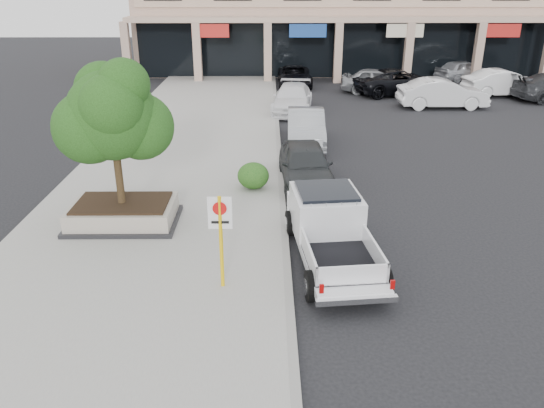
{
  "coord_description": "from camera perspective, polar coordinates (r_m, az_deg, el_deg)",
  "views": [
    {
      "loc": [
        -2.03,
        -11.74,
        6.9
      ],
      "look_at": [
        -1.92,
        1.5,
        1.27
      ],
      "focal_mm": 35.0,
      "sensor_mm": 36.0,
      "label": 1
    }
  ],
  "objects": [
    {
      "name": "pickup_truck",
      "position": [
        13.86,
        6.54,
        -3.08
      ],
      "size": [
        2.48,
        5.48,
        1.67
      ],
      "primitive_type": null,
      "rotation": [
        0.0,
        0.0,
        0.1
      ],
      "color": "white",
      "rests_on": "ground"
    },
    {
      "name": "curb_car_d",
      "position": [
        37.91,
        2.45,
        13.56
      ],
      "size": [
        2.27,
        4.92,
        1.37
      ],
      "primitive_type": "imported",
      "rotation": [
        0.0,
        0.0,
        0.0
      ],
      "color": "black",
      "rests_on": "ground"
    },
    {
      "name": "lot_car_b",
      "position": [
        32.72,
        17.86,
        11.26
      ],
      "size": [
        5.07,
        1.79,
        1.67
      ],
      "primitive_type": "imported",
      "rotation": [
        0.0,
        0.0,
        1.58
      ],
      "color": "silver",
      "rests_on": "ground"
    },
    {
      "name": "ground",
      "position": [
        13.77,
        8.13,
        -7.31
      ],
      "size": [
        120.0,
        120.0,
        0.0
      ],
      "primitive_type": "plane",
      "color": "black",
      "rests_on": "ground"
    },
    {
      "name": "planter",
      "position": [
        16.42,
        -15.69,
        -0.93
      ],
      "size": [
        3.2,
        2.2,
        0.68
      ],
      "color": "black",
      "rests_on": "sidewalk"
    },
    {
      "name": "hedge",
      "position": [
        18.41,
        -2.03,
        3.06
      ],
      "size": [
        1.1,
        0.99,
        0.93
      ],
      "primitive_type": "ellipsoid",
      "color": "#164614",
      "rests_on": "sidewalk"
    },
    {
      "name": "lot_car_d",
      "position": [
        36.06,
        13.3,
        12.7
      ],
      "size": [
        6.37,
        4.42,
        1.62
      ],
      "primitive_type": "imported",
      "rotation": [
        0.0,
        0.0,
        1.9
      ],
      "color": "black",
      "rests_on": "ground"
    },
    {
      "name": "curb",
      "position": [
        19.01,
        1.0,
        1.98
      ],
      "size": [
        0.2,
        52.0,
        0.15
      ],
      "primitive_type": "cube",
      "color": "gray",
      "rests_on": "ground"
    },
    {
      "name": "planter_tree",
      "position": [
        15.61,
        -16.23,
        9.21
      ],
      "size": [
        2.9,
        2.55,
        4.0
      ],
      "color": "black",
      "rests_on": "planter"
    },
    {
      "name": "curb_car_a",
      "position": [
        19.14,
        3.65,
        4.25
      ],
      "size": [
        1.99,
        4.51,
        1.51
      ],
      "primitive_type": "imported",
      "rotation": [
        0.0,
        0.0,
        0.05
      ],
      "color": "#292C2E",
      "rests_on": "ground"
    },
    {
      "name": "curb_car_b",
      "position": [
        24.11,
        3.66,
        8.24
      ],
      "size": [
        1.78,
        4.71,
        1.54
      ],
      "primitive_type": "imported",
      "rotation": [
        0.0,
        0.0,
        -0.03
      ],
      "color": "#9B9EA3",
      "rests_on": "ground"
    },
    {
      "name": "strip_mall",
      "position": [
        46.81,
        12.65,
        19.87
      ],
      "size": [
        40.55,
        12.43,
        9.5
      ],
      "color": "tan",
      "rests_on": "ground"
    },
    {
      "name": "lot_car_a",
      "position": [
        35.85,
        11.52,
        12.83
      ],
      "size": [
        5.24,
        3.31,
        1.66
      ],
      "primitive_type": "imported",
      "rotation": [
        0.0,
        0.0,
        1.27
      ],
      "color": "gray",
      "rests_on": "ground"
    },
    {
      "name": "lot_car_f",
      "position": [
        37.52,
        23.67,
        11.83
      ],
      "size": [
        5.2,
        2.27,
        1.66
      ],
      "primitive_type": "imported",
      "rotation": [
        0.0,
        0.0,
        1.67
      ],
      "color": "silver",
      "rests_on": "ground"
    },
    {
      "name": "lot_car_e",
      "position": [
        42.6,
        19.83,
        13.4
      ],
      "size": [
        4.69,
        3.42,
        1.48
      ],
      "primitive_type": "imported",
      "rotation": [
        0.0,
        0.0,
        2.0
      ],
      "color": "#A9ACB2",
      "rests_on": "ground"
    },
    {
      "name": "sidewalk",
      "position": [
        19.32,
        -10.8,
        1.91
      ],
      "size": [
        8.0,
        52.0,
        0.15
      ],
      "primitive_type": "cube",
      "color": "gray",
      "rests_on": "ground"
    },
    {
      "name": "curb_car_c",
      "position": [
        30.29,
        2.21,
        11.27
      ],
      "size": [
        2.69,
        5.33,
        1.49
      ],
      "primitive_type": "imported",
      "rotation": [
        0.0,
        0.0,
        -0.12
      ],
      "color": "white",
      "rests_on": "ground"
    },
    {
      "name": "no_parking_sign",
      "position": [
        12.16,
        -5.55,
        -2.76
      ],
      "size": [
        0.55,
        0.09,
        2.3
      ],
      "color": "yellow",
      "rests_on": "sidewalk"
    }
  ]
}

